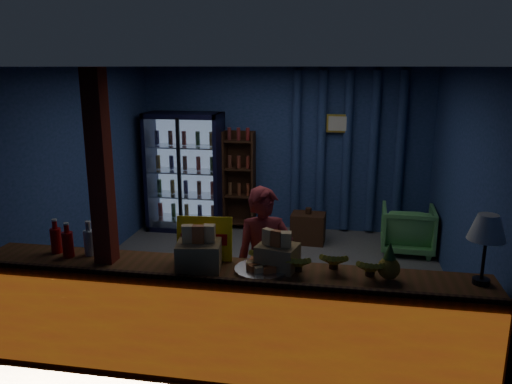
% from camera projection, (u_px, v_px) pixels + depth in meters
% --- Properties ---
extents(ground, '(4.60, 4.60, 0.00)m').
position_uv_depth(ground, '(261.00, 281.00, 6.23)').
color(ground, '#515154').
rests_on(ground, ground).
extents(room_walls, '(4.60, 4.60, 4.60)m').
position_uv_depth(room_walls, '(261.00, 157.00, 5.85)').
color(room_walls, navy).
rests_on(room_walls, ground).
extents(counter, '(4.40, 0.57, 0.99)m').
position_uv_depth(counter, '(225.00, 321.00, 4.29)').
color(counter, brown).
rests_on(counter, ground).
extents(support_post, '(0.16, 0.16, 2.60)m').
position_uv_depth(support_post, '(104.00, 223.00, 4.28)').
color(support_post, maroon).
rests_on(support_post, ground).
extents(beverage_cooler, '(1.20, 0.62, 1.90)m').
position_uv_depth(beverage_cooler, '(187.00, 172.00, 8.10)').
color(beverage_cooler, black).
rests_on(beverage_cooler, ground).
extents(bottle_shelf, '(0.50, 0.28, 1.60)m').
position_uv_depth(bottle_shelf, '(240.00, 181.00, 8.12)').
color(bottle_shelf, '#3C2413').
rests_on(bottle_shelf, ground).
extents(curtain_folds, '(1.74, 0.14, 2.50)m').
position_uv_depth(curtain_folds, '(347.00, 152.00, 7.79)').
color(curtain_folds, navy).
rests_on(curtain_folds, room_walls).
extents(framed_picture, '(0.36, 0.04, 0.28)m').
position_uv_depth(framed_picture, '(338.00, 123.00, 7.66)').
color(framed_picture, gold).
rests_on(framed_picture, room_walls).
extents(shopkeeper, '(0.64, 0.52, 1.52)m').
position_uv_depth(shopkeeper, '(264.00, 264.00, 4.78)').
color(shopkeeper, maroon).
rests_on(shopkeeper, ground).
extents(green_chair, '(0.76, 0.78, 0.68)m').
position_uv_depth(green_chair, '(408.00, 229.00, 7.14)').
color(green_chair, '#55AB59').
rests_on(green_chair, ground).
extents(side_table, '(0.52, 0.39, 0.55)m').
position_uv_depth(side_table, '(308.00, 228.00, 7.54)').
color(side_table, '#3C2413').
rests_on(side_table, ground).
extents(yellow_sign, '(0.49, 0.14, 0.39)m').
position_uv_depth(yellow_sign, '(204.00, 239.00, 4.35)').
color(yellow_sign, yellow).
rests_on(yellow_sign, counter).
extents(soda_bottles, '(0.43, 0.18, 0.32)m').
position_uv_depth(soda_bottles, '(71.00, 241.00, 4.48)').
color(soda_bottles, '#AE0D0B').
rests_on(soda_bottles, counter).
extents(snack_box_left, '(0.40, 0.35, 0.38)m').
position_uv_depth(snack_box_left, '(199.00, 254.00, 4.16)').
color(snack_box_left, '#99844A').
rests_on(snack_box_left, counter).
extents(snack_box_centre, '(0.38, 0.34, 0.34)m').
position_uv_depth(snack_box_centre, '(278.00, 255.00, 4.17)').
color(snack_box_centre, '#99844A').
rests_on(snack_box_centre, counter).
extents(pastry_tray, '(0.46, 0.46, 0.07)m').
position_uv_depth(pastry_tray, '(262.00, 268.00, 4.15)').
color(pastry_tray, silver).
rests_on(pastry_tray, counter).
extents(banana_bunches, '(1.15, 0.32, 0.19)m').
position_uv_depth(banana_bunches, '(316.00, 261.00, 4.12)').
color(banana_bunches, gold).
rests_on(banana_bunches, counter).
extents(table_lamp, '(0.29, 0.29, 0.57)m').
position_uv_depth(table_lamp, '(487.00, 230.00, 3.80)').
color(table_lamp, black).
rests_on(table_lamp, counter).
extents(pineapple, '(0.18, 0.18, 0.31)m').
position_uv_depth(pineapple, '(389.00, 265.00, 3.95)').
color(pineapple, olive).
rests_on(pineapple, counter).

